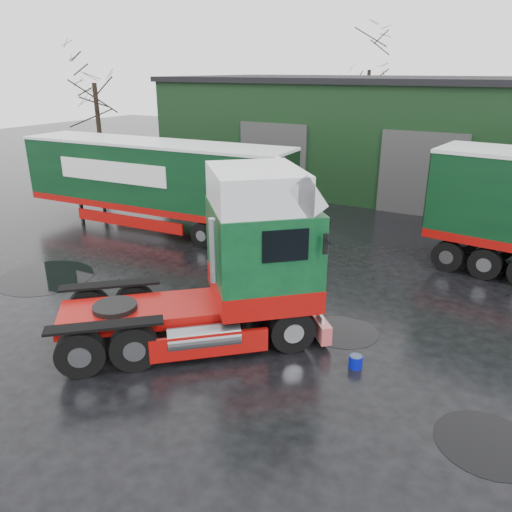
{
  "coord_description": "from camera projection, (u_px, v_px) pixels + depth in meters",
  "views": [
    {
      "loc": [
        6.83,
        -10.44,
        6.73
      ],
      "look_at": [
        0.22,
        1.18,
        1.7
      ],
      "focal_mm": 35.0,
      "sensor_mm": 36.0,
      "label": 1
    }
  ],
  "objects": [
    {
      "name": "trailer_left",
      "position": [
        155.0,
        186.0,
        21.58
      ],
      "size": [
        12.72,
        3.27,
        3.91
      ],
      "primitive_type": null,
      "rotation": [
        0.0,
        0.0,
        1.63
      ],
      "color": "silver",
      "rests_on": "ground"
    },
    {
      "name": "puddle_2",
      "position": [
        45.0,
        277.0,
        17.15
      ],
      "size": [
        3.2,
        3.2,
        0.01
      ],
      "primitive_type": "cylinder",
      "color": "black",
      "rests_on": "ground"
    },
    {
      "name": "ground",
      "position": [
        229.0,
        324.0,
        14.03
      ],
      "size": [
        100.0,
        100.0,
        0.0
      ],
      "primitive_type": "plane",
      "color": "black"
    },
    {
      "name": "wash_bucket",
      "position": [
        356.0,
        362.0,
        11.94
      ],
      "size": [
        0.34,
        0.34,
        0.31
      ],
      "primitive_type": "cylinder",
      "rotation": [
        0.0,
        0.0,
        -0.03
      ],
      "color": "#070D9E",
      "rests_on": "ground"
    },
    {
      "name": "tree_left",
      "position": [
        97.0,
        112.0,
        30.16
      ],
      "size": [
        4.4,
        4.4,
        8.5
      ],
      "primitive_type": null,
      "color": "black",
      "rests_on": "ground"
    },
    {
      "name": "warehouse",
      "position": [
        447.0,
        136.0,
        28.26
      ],
      "size": [
        32.4,
        12.4,
        6.3
      ],
      "color": "black",
      "rests_on": "ground"
    },
    {
      "name": "puddle_3",
      "position": [
        487.0,
        443.0,
        9.56
      ],
      "size": [
        1.98,
        1.98,
        0.01
      ],
      "primitive_type": "cylinder",
      "color": "black",
      "rests_on": "ground"
    },
    {
      "name": "puddle_1",
      "position": [
        344.0,
        332.0,
        13.61
      ],
      "size": [
        1.87,
        1.87,
        0.01
      ],
      "primitive_type": "cylinder",
      "color": "black",
      "rests_on": "ground"
    },
    {
      "name": "puddle_0",
      "position": [
        140.0,
        310.0,
        14.81
      ],
      "size": [
        2.79,
        2.79,
        0.01
      ],
      "primitive_type": "cylinder",
      "color": "black",
      "rests_on": "ground"
    },
    {
      "name": "tree_back_a",
      "position": [
        367.0,
        95.0,
        39.54
      ],
      "size": [
        4.4,
        4.4,
        9.5
      ],
      "primitive_type": null,
      "color": "black",
      "rests_on": "ground"
    },
    {
      "name": "hero_tractor",
      "position": [
        183.0,
        259.0,
        12.49
      ],
      "size": [
        7.48,
        7.17,
        4.52
      ],
      "primitive_type": null,
      "rotation": [
        0.0,
        0.0,
        -0.84
      ],
      "color": "#0C421F",
      "rests_on": "ground"
    }
  ]
}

